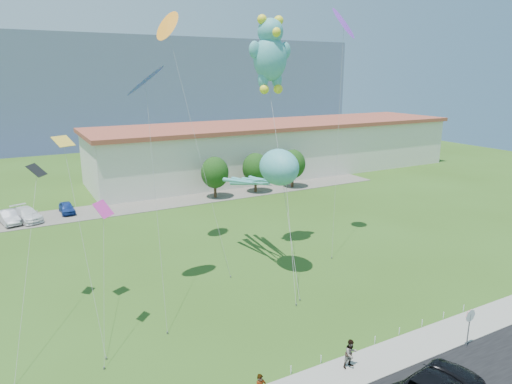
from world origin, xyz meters
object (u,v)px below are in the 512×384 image
parked_car_white (27,214)px  octopus_kite (270,174)px  warehouse (280,147)px  stop_sign (470,319)px  parked_car_blue (67,208)px  teddy_bear_kite (270,53)px  pedestrian_right (351,354)px  parked_car_silver (8,217)px

parked_car_white → octopus_kite: octopus_kite is taller
octopus_kite → warehouse: bearing=57.2°
stop_sign → parked_car_blue: (-17.44, 40.13, -1.17)m
teddy_bear_kite → parked_car_white: bearing=133.2°
teddy_bear_kite → pedestrian_right: bearing=-105.6°
stop_sign → octopus_kite: (-4.46, 15.66, 6.13)m
stop_sign → teddy_bear_kite: teddy_bear_kite is taller
parked_car_blue → octopus_kite: size_ratio=0.30×
stop_sign → parked_car_silver: (-23.45, 39.05, -1.10)m
pedestrian_right → parked_car_blue: pedestrian_right is taller
warehouse → parked_car_blue: 35.05m
warehouse → parked_car_silver: size_ratio=14.12×
warehouse → stop_sign: (-16.50, -48.21, -2.26)m
pedestrian_right → octopus_kite: 15.89m
stop_sign → octopus_kite: 17.40m
warehouse → stop_sign: warehouse is taller
pedestrian_right → parked_car_white: (-14.29, 37.43, -0.14)m
pedestrian_right → parked_car_silver: bearing=113.5°
parked_car_blue → parked_car_white: bearing=-169.1°
pedestrian_right → warehouse: bearing=63.0°
octopus_kite → parked_car_silver: bearing=129.1°
warehouse → stop_sign: size_ratio=24.40×
warehouse → teddy_bear_kite: (-19.11, -29.32, 13.32)m
parked_car_silver → parked_car_blue: parked_car_silver is taller
warehouse → octopus_kite: octopus_kite is taller
parked_car_white → teddy_bear_kite: (19.06, -20.29, 16.65)m
parked_car_silver → stop_sign: bearing=-71.4°
parked_car_blue → teddy_bear_kite: (14.83, -21.25, 16.74)m
warehouse → parked_car_blue: bearing=-166.6°
warehouse → parked_car_silver: (-39.95, -9.15, -3.35)m
stop_sign → pedestrian_right: stop_sign is taller
pedestrian_right → parked_car_white: 40.06m
stop_sign → parked_car_silver: stop_sign is taller
pedestrian_right → parked_car_white: bearing=111.1°
stop_sign → parked_car_silver: bearing=121.0°
parked_car_white → octopus_kite: bearing=-72.1°
warehouse → octopus_kite: (-20.96, -32.54, 3.88)m
octopus_kite → parked_car_white: bearing=126.2°
octopus_kite → teddy_bear_kite: (1.85, 3.22, 9.44)m
pedestrian_right → parked_car_blue: size_ratio=0.44×
parked_car_blue → teddy_bear_kite: teddy_bear_kite is taller
stop_sign → pedestrian_right: (-7.38, 1.74, -0.94)m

